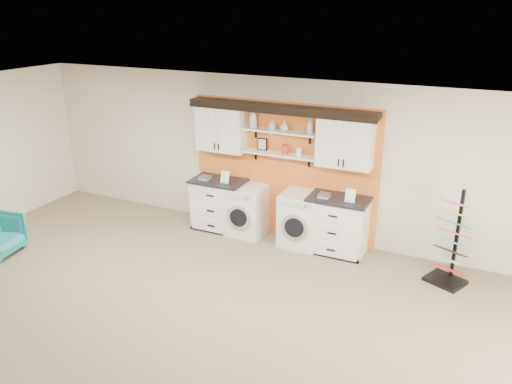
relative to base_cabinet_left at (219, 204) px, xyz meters
The scene contains 21 objects.
floor 3.84m from the base_cabinet_left, 72.76° to the right, with size 10.00×10.00×0.00m, color #7E6E55.
ceiling 4.47m from the base_cabinet_left, 72.76° to the right, with size 10.00×10.00×0.00m, color white.
wall_back 1.50m from the base_cabinet_left, 17.63° to the left, with size 10.00×10.00×0.00m, color beige.
accent_panel 1.38m from the base_cabinet_left, 16.00° to the left, with size 3.40×0.07×2.40m, color orange.
upper_cabinet_left 1.41m from the base_cabinet_left, 90.00° to the left, with size 0.90×0.35×0.84m.
upper_cabinet_right 2.67m from the base_cabinet_left, ahead, with size 0.90×0.35×0.84m.
shelf_lower 1.55m from the base_cabinet_left, ahead, with size 1.32×0.28×0.03m, color white.
shelf_upper 1.85m from the base_cabinet_left, ahead, with size 1.32×0.28×0.03m, color white.
crown_molding 2.18m from the base_cabinet_left, ahead, with size 3.30×0.41×0.13m.
picture_frame 1.43m from the base_cabinet_left, 14.85° to the left, with size 0.18×0.02×0.22m.
canister_red 1.69m from the base_cabinet_left, ahead, with size 0.11×0.11×0.16m, color red.
canister_cream 1.87m from the base_cabinet_left, ahead, with size 0.10×0.10×0.14m, color silver.
base_cabinet_left is the anchor object (origin of this frame).
base_cabinet_right 2.26m from the base_cabinet_left, ahead, with size 1.00×0.66×0.98m.
washer 0.58m from the base_cabinet_left, ahead, with size 0.65×0.71×0.91m.
dryer 1.62m from the base_cabinet_left, ahead, with size 0.67×0.71×0.94m.
sample_rack 4.06m from the base_cabinet_left, ahead, with size 0.66×0.62×1.45m.
soap_bottle_a 1.76m from the base_cabinet_left, 14.16° to the left, with size 0.13×0.13×0.33m, color silver.
soap_bottle_b 1.85m from the base_cabinet_left, ahead, with size 0.08×0.08×0.17m, color silver.
soap_bottle_c 1.98m from the base_cabinet_left, ahead, with size 0.14×0.14×0.18m, color silver.
soap_bottle_d 2.31m from the base_cabinet_left, ahead, with size 0.10×0.10×0.27m, color silver.
Camera 1 is at (3.12, -3.79, 3.94)m, focal length 35.00 mm.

